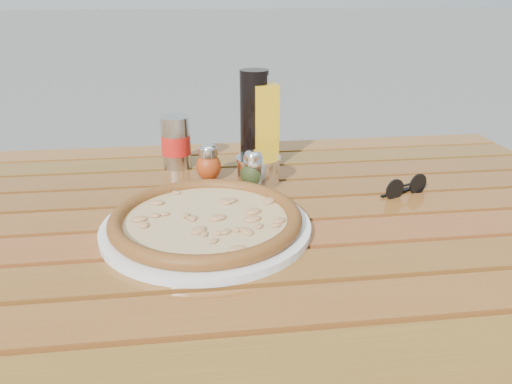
{
  "coord_description": "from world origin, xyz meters",
  "views": [
    {
      "loc": [
        -0.11,
        -0.85,
        1.14
      ],
      "look_at": [
        0.0,
        0.02,
        0.78
      ],
      "focal_mm": 35.0,
      "sensor_mm": 36.0,
      "label": 1
    }
  ],
  "objects": [
    {
      "name": "oregano_shaker",
      "position": [
        0.01,
        0.12,
        0.79
      ],
      "size": [
        0.07,
        0.07,
        0.08
      ],
      "rotation": [
        0.0,
        0.0,
        -0.42
      ],
      "color": "#2F3917",
      "rests_on": "table"
    },
    {
      "name": "pepper_shaker",
      "position": [
        -0.08,
        0.18,
        0.79
      ],
      "size": [
        0.07,
        0.07,
        0.08
      ],
      "rotation": [
        0.0,
        0.0,
        -0.36
      ],
      "color": "#AE3C13",
      "rests_on": "table"
    },
    {
      "name": "soda_can",
      "position": [
        -0.15,
        0.27,
        0.81
      ],
      "size": [
        0.07,
        0.07,
        0.12
      ],
      "rotation": [
        0.0,
        0.0,
        -0.04
      ],
      "color": "silver",
      "rests_on": "table"
    },
    {
      "name": "dark_bottle",
      "position": [
        0.03,
        0.27,
        0.86
      ],
      "size": [
        0.08,
        0.08,
        0.22
      ],
      "primitive_type": "cylinder",
      "rotation": [
        0.0,
        0.0,
        -0.32
      ],
      "color": "black",
      "rests_on": "table"
    },
    {
      "name": "olive_oil_cruet",
      "position": [
        0.05,
        0.26,
        0.85
      ],
      "size": [
        0.06,
        0.06,
        0.21
      ],
      "rotation": [
        0.0,
        0.0,
        0.11
      ],
      "color": "gold",
      "rests_on": "table"
    },
    {
      "name": "pizza",
      "position": [
        -0.1,
        -0.07,
        0.77
      ],
      "size": [
        0.37,
        0.37,
        0.03
      ],
      "rotation": [
        0.0,
        0.0,
        0.13
      ],
      "color": "beige",
      "rests_on": "plate"
    },
    {
      "name": "sunglasses",
      "position": [
        0.31,
        0.04,
        0.77
      ],
      "size": [
        0.11,
        0.06,
        0.04
      ],
      "rotation": [
        0.0,
        0.0,
        0.39
      ],
      "color": "black",
      "rests_on": "table"
    },
    {
      "name": "table",
      "position": [
        0.0,
        -0.0,
        0.67
      ],
      "size": [
        1.4,
        0.9,
        0.75
      ],
      "color": "#3C200D",
      "rests_on": "ground"
    },
    {
      "name": "parmesan_tin",
      "position": [
        0.02,
        0.14,
        0.78
      ],
      "size": [
        0.13,
        0.13,
        0.07
      ],
      "rotation": [
        0.0,
        0.0,
        0.4
      ],
      "color": "silver",
      "rests_on": "table"
    },
    {
      "name": "plate",
      "position": [
        -0.1,
        -0.07,
        0.76
      ],
      "size": [
        0.46,
        0.46,
        0.01
      ],
      "primitive_type": "cylinder",
      "rotation": [
        0.0,
        0.0,
        0.34
      ],
      "color": "white",
      "rests_on": "table"
    }
  ]
}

